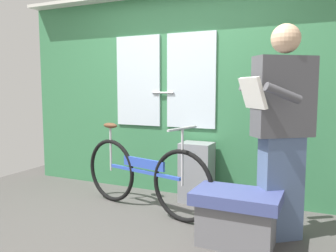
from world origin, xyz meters
name	(u,v)px	position (x,y,z in m)	size (l,w,h in m)	color
ground_plane	(134,228)	(0.00, 0.00, -0.02)	(5.30, 3.87, 0.04)	#474442
train_door_wall	(180,91)	(-0.01, 1.13, 1.25)	(4.30, 0.28, 2.40)	#387A4C
bicycle_near_door	(143,175)	(-0.12, 0.42, 0.38)	(1.67, 0.57, 0.92)	black
passenger_reading_newspaper	(282,128)	(1.26, 0.30, 0.96)	(0.65, 0.61, 1.80)	slate
trash_bin_by_wall	(197,172)	(0.29, 0.92, 0.34)	(0.35, 0.28, 0.68)	gray
bench_seat_corner	(236,216)	(0.96, 0.03, 0.24)	(0.70, 0.44, 0.45)	#3D477F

